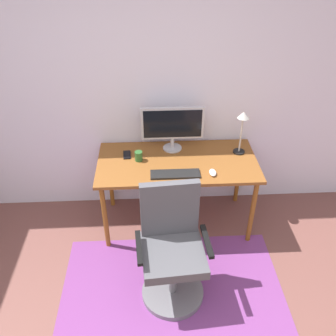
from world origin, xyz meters
TOP-DOWN VIEW (x-y plane):
  - wall_back at (0.00, 2.20)m, footprint 6.00×0.10m
  - area_rug at (0.29, 0.99)m, footprint 1.85×1.07m
  - desk at (0.39, 1.77)m, footprint 1.46×0.72m
  - monitor at (0.36, 1.99)m, footprint 0.58×0.18m
  - keyboard at (0.35, 1.56)m, footprint 0.43×0.13m
  - computer_mouse at (0.68, 1.55)m, footprint 0.06×0.10m
  - coffee_cup at (0.04, 1.80)m, footprint 0.07×0.07m
  - cell_phone at (-0.08, 1.89)m, footprint 0.08×0.14m
  - desk_lamp at (0.98, 1.89)m, footprint 0.11×0.11m
  - office_chair at (0.29, 0.95)m, footprint 0.57×0.51m

SIDE VIEW (x-z plane):
  - area_rug at x=0.29m, z-range 0.00..0.01m
  - office_chair at x=0.29m, z-range -0.08..0.93m
  - desk at x=0.39m, z-range 0.30..1.05m
  - cell_phone at x=-0.08m, z-range 0.74..0.75m
  - keyboard at x=0.35m, z-range 0.74..0.76m
  - computer_mouse at x=0.68m, z-range 0.74..0.78m
  - coffee_cup at x=0.04m, z-range 0.74..0.84m
  - monitor at x=0.36m, z-range 0.79..1.22m
  - desk_lamp at x=0.98m, z-range 0.83..1.26m
  - wall_back at x=0.00m, z-range 0.00..2.60m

